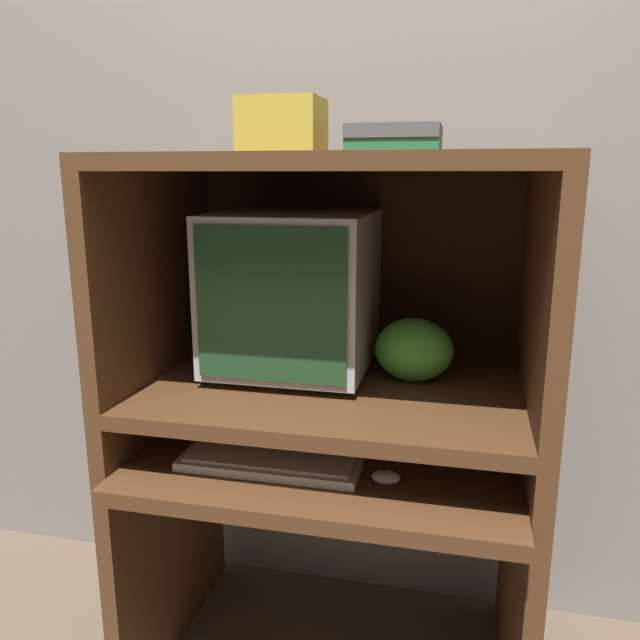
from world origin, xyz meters
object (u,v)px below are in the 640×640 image
(crt_monitor, at_px, (294,291))
(storage_box, at_px, (282,127))
(mouse, at_px, (386,477))
(snack_bag, at_px, (414,350))
(keyboard, at_px, (270,462))
(book_stack, at_px, (394,139))

(crt_monitor, distance_m, storage_box, 0.41)
(crt_monitor, height_order, mouse, crt_monitor)
(crt_monitor, height_order, snack_bag, crt_monitor)
(crt_monitor, distance_m, keyboard, 0.44)
(keyboard, xyz_separation_m, storage_box, (-0.01, 0.18, 0.75))
(mouse, xyz_separation_m, snack_bag, (0.03, 0.27, 0.22))
(snack_bag, relative_size, storage_box, 1.07)
(snack_bag, bearing_deg, mouse, -96.52)
(snack_bag, xyz_separation_m, storage_box, (-0.31, -0.07, 0.53))
(mouse, bearing_deg, snack_bag, 83.48)
(crt_monitor, relative_size, mouse, 6.65)
(crt_monitor, bearing_deg, mouse, -44.96)
(mouse, bearing_deg, book_stack, 96.90)
(storage_box, bearing_deg, keyboard, -86.04)
(keyboard, bearing_deg, crt_monitor, 92.73)
(mouse, relative_size, book_stack, 0.31)
(crt_monitor, xyz_separation_m, book_stack, (0.26, -0.12, 0.37))
(book_stack, bearing_deg, mouse, -83.10)
(keyboard, xyz_separation_m, book_stack, (0.25, 0.15, 0.72))
(mouse, height_order, snack_bag, snack_bag)
(mouse, xyz_separation_m, storage_box, (-0.28, 0.20, 0.75))
(crt_monitor, relative_size, book_stack, 2.09)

